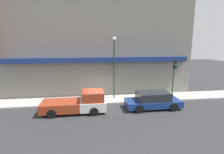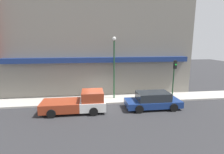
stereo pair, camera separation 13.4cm
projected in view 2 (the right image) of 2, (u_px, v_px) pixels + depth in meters
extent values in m
plane|color=#2D2D30|center=(101.00, 105.00, 15.87)|extent=(80.00, 80.00, 0.00)
cube|color=#B7B2A8|center=(100.00, 100.00, 17.05)|extent=(36.00, 2.46, 0.14)
cube|color=gray|center=(98.00, 47.00, 18.74)|extent=(19.80, 3.00, 10.22)
cube|color=navy|center=(99.00, 60.00, 17.22)|extent=(18.22, 0.60, 0.50)
cube|color=white|center=(93.00, 104.00, 14.29)|extent=(2.03, 1.98, 0.72)
cube|color=#9E381E|center=(93.00, 96.00, 14.15)|extent=(1.73, 1.82, 0.77)
cube|color=#9E381E|center=(61.00, 106.00, 13.98)|extent=(3.05, 1.98, 0.72)
cylinder|color=black|center=(93.00, 103.00, 15.31)|extent=(0.67, 0.22, 0.67)
cylinder|color=black|center=(94.00, 112.00, 13.38)|extent=(0.67, 0.22, 0.67)
cylinder|color=black|center=(56.00, 105.00, 14.92)|extent=(0.67, 0.22, 0.67)
cylinder|color=black|center=(51.00, 114.00, 12.99)|extent=(0.67, 0.22, 0.67)
cube|color=navy|center=(153.00, 103.00, 14.95)|extent=(4.65, 1.90, 0.53)
cube|color=#23282D|center=(153.00, 96.00, 14.83)|extent=(2.70, 1.71, 0.68)
cylinder|color=black|center=(164.00, 100.00, 16.08)|extent=(0.67, 0.22, 0.67)
cylinder|color=black|center=(174.00, 108.00, 14.23)|extent=(0.67, 0.22, 0.67)
cylinder|color=black|center=(133.00, 101.00, 15.72)|extent=(0.67, 0.22, 0.67)
cylinder|color=black|center=(139.00, 109.00, 13.87)|extent=(0.67, 0.22, 0.67)
cylinder|color=yellow|center=(154.00, 97.00, 16.82)|extent=(0.21, 0.21, 0.52)
sphere|color=yellow|center=(154.00, 94.00, 16.76)|extent=(0.20, 0.20, 0.20)
cylinder|color=#1E4728|center=(114.00, 70.00, 16.79)|extent=(0.14, 0.14, 5.58)
sphere|color=silver|center=(114.00, 39.00, 16.22)|extent=(0.36, 0.36, 0.36)
cylinder|color=#1E4728|center=(173.00, 79.00, 17.03)|extent=(0.12, 0.12, 3.75)
cube|color=black|center=(175.00, 65.00, 16.59)|extent=(0.28, 0.20, 0.80)
sphere|color=green|center=(176.00, 65.00, 16.47)|extent=(0.16, 0.16, 0.16)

